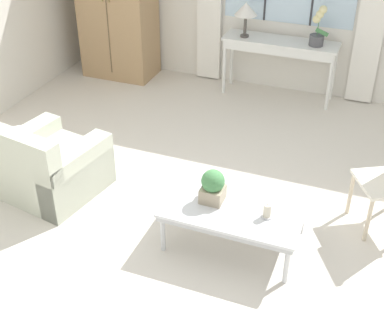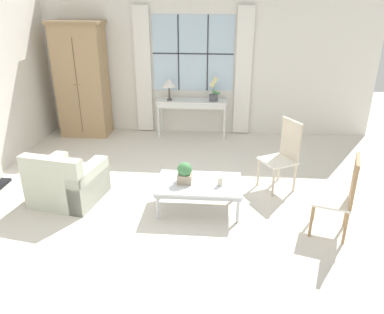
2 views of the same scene
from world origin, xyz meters
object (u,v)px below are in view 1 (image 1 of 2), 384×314
armchair_upholstered (49,167)px  potted_plant_small (213,186)px  console_table (280,47)px  potted_orchid (318,30)px  table_lamp (246,10)px  pillar_candle (267,211)px  coffee_table (235,208)px

armchair_upholstered → potted_plant_small: armchair_upholstered is taller
potted_plant_small → console_table: bearing=92.8°
potted_orchid → console_table: bearing=177.4°
console_table → armchair_upholstered: bearing=-118.2°
table_lamp → pillar_candle: (1.06, -2.92, -0.64)m
console_table → armchair_upholstered: 3.24m
console_table → table_lamp: size_ratio=3.31×
table_lamp → coffee_table: size_ratio=0.38×
potted_orchid → armchair_upholstered: 3.49m
console_table → coffee_table: (0.33, -2.90, -0.31)m
table_lamp → potted_orchid: 0.89m
pillar_candle → potted_orchid: bearing=93.5°
table_lamp → armchair_upholstered: size_ratio=0.43×
armchair_upholstered → pillar_candle: armchair_upholstered is taller
coffee_table → pillar_candle: (0.28, -0.07, 0.10)m
console_table → potted_plant_small: size_ratio=4.89×
console_table → armchair_upholstered: size_ratio=1.43×
console_table → potted_orchid: (0.43, -0.02, 0.28)m
potted_orchid → coffee_table: bearing=-91.9°
potted_orchid → pillar_candle: 3.00m
table_lamp → potted_plant_small: (0.59, -2.87, -0.55)m
pillar_candle → table_lamp: bearing=110.0°
potted_orchid → coffee_table: size_ratio=0.43×
armchair_upholstered → coffee_table: size_ratio=0.88×
table_lamp → pillar_candle: table_lamp is taller
console_table → armchair_upholstered: (-1.52, -2.83, -0.40)m
armchair_upholstered → coffee_table: 1.86m
coffee_table → pillar_candle: bearing=-13.2°
armchair_upholstered → potted_plant_small: bearing=-2.9°
armchair_upholstered → potted_plant_small: size_ratio=3.41×
console_table → potted_orchid: size_ratio=2.94×
coffee_table → pillar_candle: 0.30m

